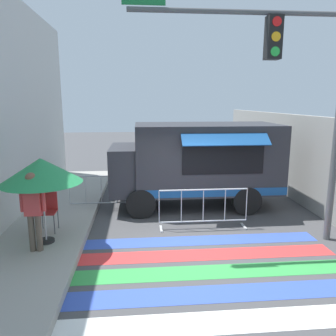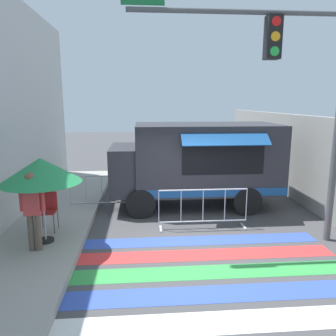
{
  "view_description": "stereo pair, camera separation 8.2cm",
  "coord_description": "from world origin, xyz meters",
  "px_view_note": "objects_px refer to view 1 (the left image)",
  "views": [
    {
      "loc": [
        -1.14,
        -7.16,
        3.35
      ],
      "look_at": [
        -0.31,
        2.1,
        1.47
      ],
      "focal_mm": 35.0,
      "sensor_mm": 36.0,
      "label": 1
    },
    {
      "loc": [
        -1.05,
        -7.17,
        3.35
      ],
      "look_at": [
        -0.31,
        2.1,
        1.47
      ],
      "focal_mm": 35.0,
      "sensor_mm": 36.0,
      "label": 2
    }
  ],
  "objects_px": {
    "barricade_front": "(203,209)",
    "folding_chair": "(48,208)",
    "traffic_signal_pole": "(298,78)",
    "patio_umbrella": "(41,171)",
    "food_truck": "(193,160)",
    "vendor_person": "(33,207)",
    "barricade_side": "(101,192)"
  },
  "relations": [
    {
      "from": "barricade_front",
      "to": "folding_chair",
      "type": "bearing_deg",
      "value": -176.81
    },
    {
      "from": "traffic_signal_pole",
      "to": "patio_umbrella",
      "type": "relative_size",
      "value": 2.84
    },
    {
      "from": "food_truck",
      "to": "traffic_signal_pole",
      "type": "xyz_separation_m",
      "value": [
        1.82,
        -3.0,
        2.35
      ]
    },
    {
      "from": "folding_chair",
      "to": "barricade_front",
      "type": "relative_size",
      "value": 0.4
    },
    {
      "from": "traffic_signal_pole",
      "to": "barricade_front",
      "type": "relative_size",
      "value": 2.33
    },
    {
      "from": "vendor_person",
      "to": "barricade_side",
      "type": "relative_size",
      "value": 0.87
    },
    {
      "from": "patio_umbrella",
      "to": "barricade_front",
      "type": "relative_size",
      "value": 0.82
    },
    {
      "from": "patio_umbrella",
      "to": "vendor_person",
      "type": "distance_m",
      "value": 0.82
    },
    {
      "from": "traffic_signal_pole",
      "to": "folding_chair",
      "type": "relative_size",
      "value": 5.77
    },
    {
      "from": "traffic_signal_pole",
      "to": "folding_chair",
      "type": "xyz_separation_m",
      "value": [
        -5.83,
        0.77,
        -3.11
      ]
    },
    {
      "from": "traffic_signal_pole",
      "to": "barricade_front",
      "type": "distance_m",
      "value": 3.94
    },
    {
      "from": "food_truck",
      "to": "patio_umbrella",
      "type": "relative_size",
      "value": 2.69
    },
    {
      "from": "patio_umbrella",
      "to": "barricade_front",
      "type": "bearing_deg",
      "value": 14.01
    },
    {
      "from": "patio_umbrella",
      "to": "folding_chair",
      "type": "relative_size",
      "value": 2.03
    },
    {
      "from": "vendor_person",
      "to": "food_truck",
      "type": "bearing_deg",
      "value": 37.05
    },
    {
      "from": "barricade_front",
      "to": "food_truck",
      "type": "bearing_deg",
      "value": 88.6
    },
    {
      "from": "patio_umbrella",
      "to": "barricade_side",
      "type": "relative_size",
      "value": 0.99
    },
    {
      "from": "food_truck",
      "to": "folding_chair",
      "type": "distance_m",
      "value": 4.65
    },
    {
      "from": "patio_umbrella",
      "to": "barricade_side",
      "type": "bearing_deg",
      "value": 71.56
    },
    {
      "from": "food_truck",
      "to": "vendor_person",
      "type": "height_order",
      "value": "food_truck"
    },
    {
      "from": "patio_umbrella",
      "to": "vendor_person",
      "type": "relative_size",
      "value": 1.13
    },
    {
      "from": "folding_chair",
      "to": "traffic_signal_pole",
      "type": "bearing_deg",
      "value": 2.81
    },
    {
      "from": "food_truck",
      "to": "barricade_front",
      "type": "distance_m",
      "value": 2.23
    },
    {
      "from": "food_truck",
      "to": "barricade_side",
      "type": "distance_m",
      "value": 3.11
    },
    {
      "from": "traffic_signal_pole",
      "to": "patio_umbrella",
      "type": "bearing_deg",
      "value": 179.68
    },
    {
      "from": "barricade_side",
      "to": "barricade_front",
      "type": "bearing_deg",
      "value": -33.15
    },
    {
      "from": "food_truck",
      "to": "patio_umbrella",
      "type": "distance_m",
      "value": 4.91
    },
    {
      "from": "barricade_front",
      "to": "barricade_side",
      "type": "xyz_separation_m",
      "value": [
        -2.9,
        1.89,
        -0.01
      ]
    },
    {
      "from": "food_truck",
      "to": "patio_umbrella",
      "type": "xyz_separation_m",
      "value": [
        -3.9,
        -2.97,
        0.33
      ]
    },
    {
      "from": "barricade_front",
      "to": "barricade_side",
      "type": "relative_size",
      "value": 1.2
    },
    {
      "from": "folding_chair",
      "to": "vendor_person",
      "type": "bearing_deg",
      "value": -78.31
    },
    {
      "from": "folding_chair",
      "to": "vendor_person",
      "type": "xyz_separation_m",
      "value": [
        0.03,
        -1.18,
        0.41
      ]
    }
  ]
}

